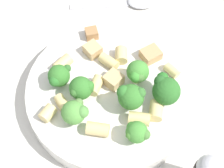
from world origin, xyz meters
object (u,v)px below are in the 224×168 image
at_px(broccoli_floret_1, 138,73).
at_px(broccoli_floret_3, 131,96).
at_px(rigatoni_6, 94,128).
at_px(chicken_chunk_0, 93,50).
at_px(rigatoni_0, 96,85).
at_px(rigatoni_9, 48,113).
at_px(chicken_chunk_3, 114,80).
at_px(rigatoni_8, 109,61).
at_px(pasta_bowl, 112,92).
at_px(rigatoni_3, 172,70).
at_px(rigatoni_5, 63,63).
at_px(chicken_chunk_2, 92,33).
at_px(broccoli_floret_6, 166,87).
at_px(rigatoni_7, 156,110).
at_px(broccoli_floret_2, 137,132).
at_px(spoon, 131,2).
at_px(rigatoni_1, 62,102).
at_px(broccoli_floret_4, 59,76).
at_px(rigatoni_2, 124,56).
at_px(rigatoni_4, 139,119).
at_px(broccoli_floret_0, 75,112).
at_px(chicken_chunk_1, 151,54).
at_px(broccoli_floret_5, 82,88).

distance_m(broccoli_floret_1, broccoli_floret_3, 0.04).
relative_size(rigatoni_6, chicken_chunk_0, 1.31).
relative_size(rigatoni_0, rigatoni_9, 1.32).
relative_size(rigatoni_9, chicken_chunk_3, 0.90).
distance_m(rigatoni_0, rigatoni_8, 0.04).
xyz_separation_m(pasta_bowl, rigatoni_3, (-0.08, -0.05, 0.02)).
xyz_separation_m(broccoli_floret_1, rigatoni_0, (0.05, 0.02, -0.02)).
height_order(rigatoni_5, chicken_chunk_2, rigatoni_5).
height_order(broccoli_floret_3, broccoli_floret_6, broccoli_floret_3).
xyz_separation_m(rigatoni_0, chicken_chunk_0, (0.02, -0.06, -0.00)).
height_order(rigatoni_7, rigatoni_8, rigatoni_7).
bearing_deg(broccoli_floret_2, spoon, -75.43).
relative_size(rigatoni_1, spoon, 0.14).
height_order(rigatoni_1, rigatoni_6, rigatoni_6).
bearing_deg(broccoli_floret_2, broccoli_floret_4, -23.94).
relative_size(chicken_chunk_2, spoon, 0.12).
distance_m(rigatoni_8, spoon, 0.16).
distance_m(broccoli_floret_1, broccoli_floret_2, 0.09).
relative_size(broccoli_floret_4, rigatoni_1, 1.70).
height_order(rigatoni_7, chicken_chunk_0, rigatoni_7).
relative_size(broccoli_floret_2, chicken_chunk_3, 1.50).
distance_m(broccoli_floret_3, chicken_chunk_0, 0.11).
bearing_deg(chicken_chunk_2, chicken_chunk_3, 126.57).
distance_m(rigatoni_5, rigatoni_9, 0.08).
distance_m(rigatoni_2, spoon, 0.14).
xyz_separation_m(rigatoni_1, chicken_chunk_0, (-0.02, -0.10, 0.00)).
distance_m(broccoli_floret_2, rigatoni_6, 0.06).
bearing_deg(rigatoni_4, broccoli_floret_0, 13.94).
bearing_deg(broccoli_floret_1, rigatoni_6, 67.66).
distance_m(broccoli_floret_1, rigatoni_0, 0.06).
height_order(broccoli_floret_6, chicken_chunk_1, broccoli_floret_6).
height_order(broccoli_floret_5, chicken_chunk_3, broccoli_floret_5).
xyz_separation_m(broccoli_floret_1, broccoli_floret_3, (-0.00, 0.04, 0.00)).
height_order(broccoli_floret_5, rigatoni_9, broccoli_floret_5).
bearing_deg(chicken_chunk_0, broccoli_floret_4, 65.35).
bearing_deg(rigatoni_6, pasta_bowl, -93.74).
xyz_separation_m(rigatoni_0, chicken_chunk_1, (-0.06, -0.07, -0.00)).
height_order(broccoli_floret_1, chicken_chunk_3, broccoli_floret_1).
xyz_separation_m(rigatoni_7, rigatoni_8, (0.08, -0.06, -0.00)).
height_order(broccoli_floret_0, rigatoni_3, broccoli_floret_0).
relative_size(broccoli_floret_0, chicken_chunk_3, 1.73).
xyz_separation_m(rigatoni_4, chicken_chunk_2, (0.10, -0.12, -0.00)).
distance_m(broccoli_floret_4, rigatoni_6, 0.09).
xyz_separation_m(broccoli_floret_4, rigatoni_2, (-0.08, -0.06, -0.01)).
distance_m(rigatoni_2, rigatoni_5, 0.09).
bearing_deg(spoon, chicken_chunk_1, 114.92).
relative_size(pasta_bowl, broccoli_floret_4, 7.11).
height_order(broccoli_floret_0, rigatoni_2, broccoli_floret_0).
height_order(rigatoni_3, rigatoni_6, rigatoni_6).
height_order(broccoli_floret_5, rigatoni_3, broccoli_floret_5).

